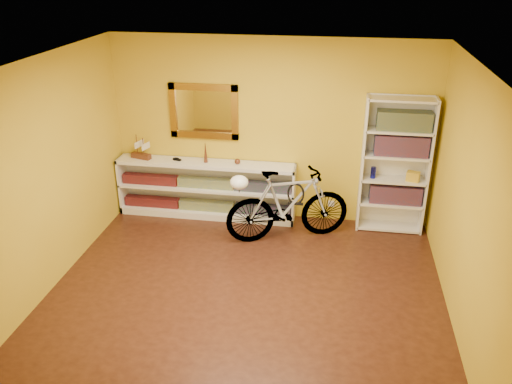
% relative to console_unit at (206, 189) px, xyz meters
% --- Properties ---
extents(floor, '(4.50, 4.00, 0.01)m').
position_rel_console_unit_xyz_m(floor, '(0.92, -1.81, -0.43)').
color(floor, black).
rests_on(floor, ground).
extents(ceiling, '(4.50, 4.00, 0.01)m').
position_rel_console_unit_xyz_m(ceiling, '(0.92, -1.81, 2.18)').
color(ceiling, silver).
rests_on(ceiling, ground).
extents(back_wall, '(4.50, 0.01, 2.60)m').
position_rel_console_unit_xyz_m(back_wall, '(0.92, 0.19, 0.88)').
color(back_wall, gold).
rests_on(back_wall, ground).
extents(left_wall, '(0.01, 4.00, 2.60)m').
position_rel_console_unit_xyz_m(left_wall, '(-1.34, -1.81, 0.88)').
color(left_wall, gold).
rests_on(left_wall, ground).
extents(right_wall, '(0.01, 4.00, 2.60)m').
position_rel_console_unit_xyz_m(right_wall, '(3.17, -1.81, 0.88)').
color(right_wall, gold).
rests_on(right_wall, ground).
extents(gilt_mirror, '(0.98, 0.06, 0.78)m').
position_rel_console_unit_xyz_m(gilt_mirror, '(-0.03, 0.15, 1.12)').
color(gilt_mirror, '#895E19').
rests_on(gilt_mirror, back_wall).
extents(wall_socket, '(0.09, 0.02, 0.09)m').
position_rel_console_unit_xyz_m(wall_socket, '(1.82, 0.17, -0.17)').
color(wall_socket, silver).
rests_on(wall_socket, back_wall).
extents(console_unit, '(2.60, 0.35, 0.85)m').
position_rel_console_unit_xyz_m(console_unit, '(0.00, 0.00, 0.00)').
color(console_unit, silver).
rests_on(console_unit, floor).
extents(cd_row_lower, '(2.50, 0.13, 0.14)m').
position_rel_console_unit_xyz_m(cd_row_lower, '(0.00, -0.02, -0.26)').
color(cd_row_lower, black).
rests_on(cd_row_lower, console_unit).
extents(cd_row_upper, '(2.50, 0.13, 0.14)m').
position_rel_console_unit_xyz_m(cd_row_upper, '(0.00, -0.02, 0.11)').
color(cd_row_upper, navy).
rests_on(cd_row_upper, console_unit).
extents(model_ship, '(0.32, 0.19, 0.35)m').
position_rel_console_unit_xyz_m(model_ship, '(-0.96, 0.00, 0.60)').
color(model_ship, '#462313').
rests_on(model_ship, console_unit).
extents(toy_car, '(0.00, 0.00, 0.00)m').
position_rel_console_unit_xyz_m(toy_car, '(-0.42, 0.00, 0.43)').
color(toy_car, black).
rests_on(toy_car, console_unit).
extents(bronze_ornament, '(0.06, 0.06, 0.32)m').
position_rel_console_unit_xyz_m(bronze_ornament, '(0.01, 0.00, 0.59)').
color(bronze_ornament, brown).
rests_on(bronze_ornament, console_unit).
extents(decorative_orb, '(0.08, 0.08, 0.08)m').
position_rel_console_unit_xyz_m(decorative_orb, '(0.47, 0.00, 0.47)').
color(decorative_orb, brown).
rests_on(decorative_orb, console_unit).
extents(bookcase, '(0.90, 0.30, 1.90)m').
position_rel_console_unit_xyz_m(bookcase, '(2.64, 0.03, 0.52)').
color(bookcase, silver).
rests_on(bookcase, floor).
extents(book_row_a, '(0.70, 0.22, 0.26)m').
position_rel_console_unit_xyz_m(book_row_a, '(2.69, 0.03, 0.12)').
color(book_row_a, maroon).
rests_on(book_row_a, bookcase).
extents(book_row_b, '(0.70, 0.22, 0.28)m').
position_rel_console_unit_xyz_m(book_row_b, '(2.69, 0.03, 0.83)').
color(book_row_b, maroon).
rests_on(book_row_b, bookcase).
extents(book_row_c, '(0.70, 0.22, 0.25)m').
position_rel_console_unit_xyz_m(book_row_c, '(2.69, 0.03, 1.16)').
color(book_row_c, navy).
rests_on(book_row_c, bookcase).
extents(travel_mug, '(0.07, 0.07, 0.16)m').
position_rel_console_unit_xyz_m(travel_mug, '(2.36, 0.01, 0.42)').
color(travel_mug, navy).
rests_on(travel_mug, bookcase).
extents(red_tin, '(0.17, 0.17, 0.20)m').
position_rel_console_unit_xyz_m(red_tin, '(2.44, 0.06, 1.14)').
color(red_tin, maroon).
rests_on(red_tin, bookcase).
extents(yellow_bag, '(0.19, 0.16, 0.13)m').
position_rel_console_unit_xyz_m(yellow_bag, '(2.89, -0.01, 0.41)').
color(yellow_bag, gold).
rests_on(yellow_bag, bookcase).
extents(bicycle, '(1.04, 1.77, 1.02)m').
position_rel_console_unit_xyz_m(bicycle, '(1.25, -0.50, 0.08)').
color(bicycle, silver).
rests_on(bicycle, floor).
extents(helmet, '(0.24, 0.23, 0.18)m').
position_rel_console_unit_xyz_m(helmet, '(0.64, -0.73, 0.47)').
color(helmet, white).
rests_on(helmet, bicycle).
extents(u_lock, '(0.23, 0.02, 0.23)m').
position_rel_console_unit_xyz_m(u_lock, '(1.35, -0.46, 0.23)').
color(u_lock, black).
rests_on(u_lock, bicycle).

